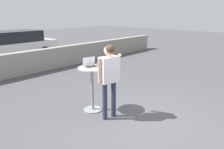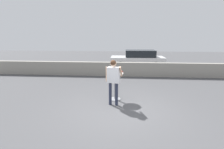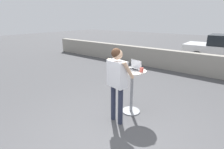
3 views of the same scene
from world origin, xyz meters
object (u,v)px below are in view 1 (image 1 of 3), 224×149
standing_person (109,72)px  parked_car_near_street (13,46)px  cafe_table (92,84)px  laptop (91,65)px  coffee_mug (99,64)px

standing_person → parked_car_near_street: size_ratio=0.41×
cafe_table → laptop: 0.46m
laptop → standing_person: bearing=-93.1°
coffee_mug → standing_person: standing_person is taller
standing_person → parked_car_near_street: bearing=80.0°
parked_car_near_street → coffee_mug: bearing=-98.8°
coffee_mug → laptop: bearing=169.0°
coffee_mug → cafe_table: bearing=-178.1°
coffee_mug → standing_person: size_ratio=0.07×
cafe_table → parked_car_near_street: 7.23m
coffee_mug → parked_car_near_street: bearing=81.2°
cafe_table → laptop: bearing=79.7°
cafe_table → standing_person: size_ratio=0.65×
standing_person → parked_car_near_street: 7.81m
laptop → parked_car_near_street: 7.19m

